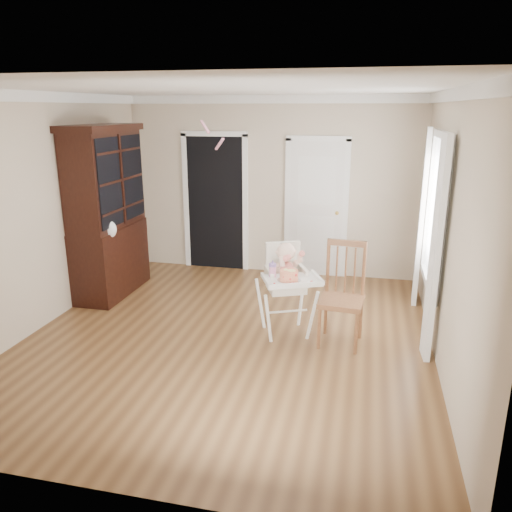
% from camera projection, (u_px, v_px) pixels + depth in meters
% --- Properties ---
extents(floor, '(5.00, 5.00, 0.00)m').
position_uv_depth(floor, '(228.00, 337.00, 5.71)').
color(floor, brown).
rests_on(floor, ground).
extents(ceiling, '(5.00, 5.00, 0.00)m').
position_uv_depth(ceiling, '(224.00, 89.00, 4.94)').
color(ceiling, white).
rests_on(ceiling, wall_back).
extents(wall_back, '(4.50, 0.00, 4.50)m').
position_uv_depth(wall_back, '(271.00, 187.00, 7.66)').
color(wall_back, beige).
rests_on(wall_back, floor).
extents(wall_left, '(0.00, 5.00, 5.00)m').
position_uv_depth(wall_left, '(41.00, 212.00, 5.81)').
color(wall_left, beige).
rests_on(wall_left, floor).
extents(wall_right, '(0.00, 5.00, 5.00)m').
position_uv_depth(wall_right, '(449.00, 233.00, 4.85)').
color(wall_right, beige).
rests_on(wall_right, floor).
extents(crown_molding, '(4.50, 5.00, 0.12)m').
position_uv_depth(crown_molding, '(224.00, 95.00, 4.96)').
color(crown_molding, white).
rests_on(crown_molding, ceiling).
extents(doorway, '(1.06, 0.05, 2.22)m').
position_uv_depth(doorway, '(215.00, 200.00, 7.91)').
color(doorway, black).
rests_on(doorway, wall_back).
extents(closet_door, '(0.96, 0.09, 2.13)m').
position_uv_depth(closet_door, '(316.00, 210.00, 7.59)').
color(closet_door, white).
rests_on(closet_door, wall_back).
extents(window_right, '(0.13, 1.84, 2.30)m').
position_uv_depth(window_right, '(431.00, 221.00, 5.63)').
color(window_right, white).
rests_on(window_right, wall_right).
extents(high_chair, '(0.85, 0.94, 1.08)m').
position_uv_depth(high_chair, '(286.00, 279.00, 5.62)').
color(high_chair, white).
rests_on(high_chair, floor).
extents(baby, '(0.36, 0.27, 0.49)m').
position_uv_depth(baby, '(286.00, 265.00, 5.60)').
color(baby, beige).
rests_on(baby, high_chair).
extents(cake, '(0.25, 0.25, 0.12)m').
position_uv_depth(cake, '(289.00, 275.00, 5.31)').
color(cake, silver).
rests_on(cake, high_chair).
extents(sippy_cup, '(0.08, 0.08, 0.19)m').
position_uv_depth(sippy_cup, '(273.00, 270.00, 5.42)').
color(sippy_cup, pink).
rests_on(sippy_cup, high_chair).
extents(china_cabinet, '(0.61, 1.37, 2.31)m').
position_uv_depth(china_cabinet, '(107.00, 212.00, 6.77)').
color(china_cabinet, black).
rests_on(china_cabinet, floor).
extents(dining_chair, '(0.50, 0.50, 1.14)m').
position_uv_depth(dining_chair, '(342.00, 298.00, 5.44)').
color(dining_chair, brown).
rests_on(dining_chair, floor).
extents(streamer, '(0.26, 0.44, 0.15)m').
position_uv_depth(streamer, '(205.00, 127.00, 6.32)').
color(streamer, pink).
rests_on(streamer, ceiling).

